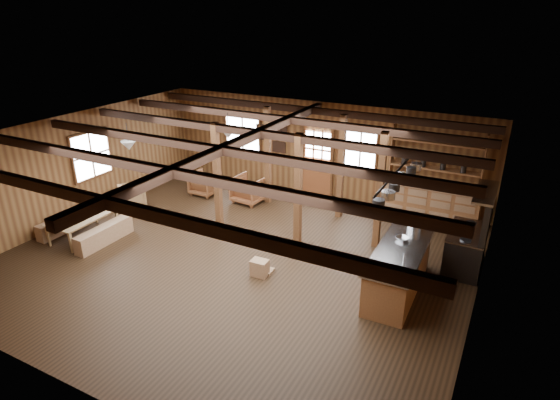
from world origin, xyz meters
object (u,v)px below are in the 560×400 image
(kitchen_island, at_px, (398,270))
(commercial_range, at_px, (469,243))
(armchair_c, at_px, (132,197))
(armchair_a, at_px, (205,183))
(dining_table, at_px, (85,227))
(armchair_b, at_px, (249,189))

(kitchen_island, bearing_deg, commercial_range, 54.08)
(kitchen_island, distance_m, commercial_range, 1.95)
(kitchen_island, height_order, armchair_c, kitchen_island)
(armchair_a, distance_m, armchair_c, 2.16)
(armchair_c, bearing_deg, dining_table, 138.40)
(armchair_a, bearing_deg, armchair_b, -175.88)
(dining_table, distance_m, armchair_a, 3.84)
(commercial_range, relative_size, armchair_c, 2.56)
(armchair_a, bearing_deg, kitchen_island, 159.31)
(dining_table, relative_size, armchair_a, 2.10)
(commercial_range, xyz_separation_m, armchair_b, (-6.14, 1.00, -0.21))
(armchair_a, bearing_deg, armchair_c, 56.24)
(dining_table, distance_m, armchair_c, 1.96)
(kitchen_island, bearing_deg, dining_table, -171.44)
(armchair_b, bearing_deg, kitchen_island, 157.77)
(dining_table, distance_m, armchair_b, 4.53)
(kitchen_island, relative_size, dining_table, 1.55)
(armchair_b, height_order, armchair_c, armchair_b)
(dining_table, xyz_separation_m, armchair_c, (-0.30, 1.94, 0.04))
(commercial_range, xyz_separation_m, armchair_a, (-7.64, 0.90, -0.25))
(armchair_a, relative_size, armchair_b, 0.90)
(dining_table, relative_size, armchair_b, 1.89)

